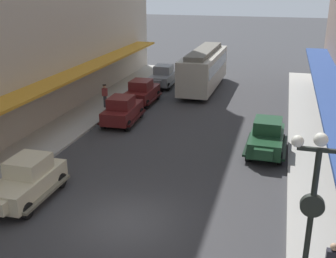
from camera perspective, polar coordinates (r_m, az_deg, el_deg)
name	(u,v)px	position (r m, az deg, el deg)	size (l,w,h in m)	color
ground_plane	(127,222)	(16.78, -5.61, -12.53)	(200.00, 200.00, 0.00)	#38383A
sidewalk_right	(331,252)	(16.02, 21.36, -15.35)	(3.00, 60.00, 0.15)	#A8A59E
parked_car_0	(122,109)	(27.46, -6.24, 2.67)	(2.28, 4.31, 1.84)	#591919
parked_car_1	(142,91)	(31.93, -3.55, 5.16)	(2.15, 4.27, 1.84)	#591919
parked_car_2	(27,179)	(18.83, -18.64, -6.48)	(2.15, 4.27, 1.84)	beige
parked_car_3	(163,76)	(37.08, -0.69, 7.24)	(2.21, 4.29, 1.84)	slate
parked_car_4	(267,136)	(23.18, 13.31, -1.00)	(2.23, 4.29, 1.84)	#193D23
streetcar	(204,67)	(36.01, 4.89, 8.36)	(2.59, 9.62, 3.46)	#ADA899
lamp_post_with_clock	(311,214)	(12.07, 18.91, -10.91)	(1.42, 0.44, 5.16)	black
pedestrian_1	(105,96)	(30.68, -8.60, 4.51)	(0.36, 0.28, 1.67)	#2D2D33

